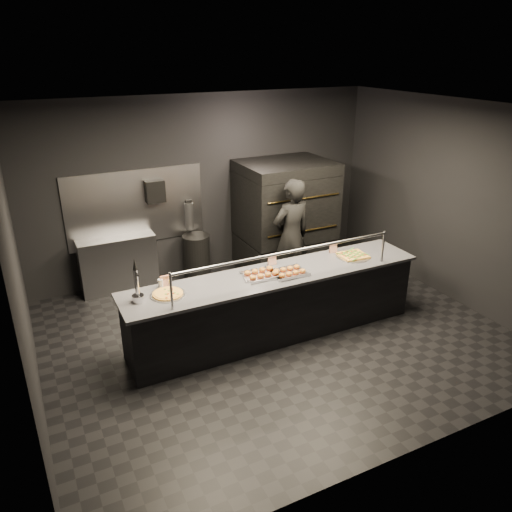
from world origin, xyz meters
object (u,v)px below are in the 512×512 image
prep_shelf (119,264)px  slider_tray_b (289,272)px  round_pizza (168,294)px  square_pizza (353,256)px  fire_extinguisher (189,216)px  beer_tap (137,290)px  worker (291,237)px  service_counter (275,304)px  towel_dispenser (155,191)px  trash_bin (197,257)px  slider_tray_a (261,274)px  pizza_oven (285,216)px

prep_shelf → slider_tray_b: bearing=-53.8°
round_pizza → square_pizza: size_ratio=0.89×
fire_extinguisher → square_pizza: size_ratio=1.06×
beer_tap → worker: bearing=21.6°
prep_shelf → service_counter: bearing=-55.4°
service_counter → beer_tap: beer_tap is taller
beer_tap → worker: 2.88m
round_pizza → worker: (2.32, 1.06, -0.01)m
service_counter → towel_dispenser: 2.78m
worker → round_pizza: bearing=17.9°
beer_tap → trash_bin: size_ratio=0.72×
towel_dispenser → beer_tap: size_ratio=0.64×
service_counter → beer_tap: size_ratio=7.52×
fire_extinguisher → beer_tap: size_ratio=0.93×
prep_shelf → beer_tap: (-0.21, -2.28, 0.63)m
beer_tap → slider_tray_a: (1.61, -0.02, -0.13)m
service_counter → trash_bin: 2.24m
towel_dispenser → trash_bin: 1.32m
trash_bin → slider_tray_a: bearing=-87.0°
round_pizza → slider_tray_b: slider_tray_b is taller
prep_shelf → fire_extinguisher: (1.25, 0.08, 0.61)m
slider_tray_a → worker: 1.51m
prep_shelf → slider_tray_a: 2.74m
beer_tap → round_pizza: size_ratio=1.29×
slider_tray_a → trash_bin: bearing=93.0°
beer_tap → slider_tray_a: size_ratio=0.99×
fire_extinguisher → slider_tray_a: (0.15, -2.38, -0.11)m
worker → slider_tray_a: bearing=38.6°
round_pizza → service_counter: bearing=-1.7°
slider_tray_b → trash_bin: bearing=101.6°
trash_bin → fire_extinguisher: bearing=101.1°
square_pizza → trash_bin: (-1.56, 2.20, -0.56)m
beer_tap → pizza_oven: bearing=31.7°
slider_tray_b → fire_extinguisher: bearing=101.5°
slider_tray_a → beer_tap: bearing=179.4°
towel_dispenser → fire_extinguisher: bearing=1.0°
pizza_oven → beer_tap: bearing=-148.3°
square_pizza → round_pizza: bearing=179.4°
slider_tray_a → towel_dispenser: bearing=106.5°
prep_shelf → worker: 2.79m
beer_tap → square_pizza: size_ratio=1.15×
towel_dispenser → slider_tray_a: towel_dispenser is taller
towel_dispenser → round_pizza: towel_dispenser is taller
beer_tap → round_pizza: bearing=0.4°
trash_bin → slider_tray_b: bearing=-78.4°
fire_extinguisher → square_pizza: fire_extinguisher is taller
fire_extinguisher → slider_tray_a: size_ratio=0.92×
pizza_oven → prep_shelf: 2.88m
slider_tray_b → service_counter: bearing=152.2°
beer_tap → slider_tray_b: 1.97m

